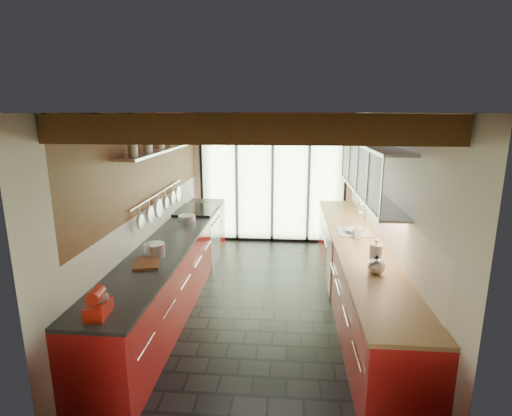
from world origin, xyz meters
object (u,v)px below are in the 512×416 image
object	(u,v)px
kettle	(376,265)
bowl	(354,231)
soap_bottle	(357,232)
stand_mixer	(98,304)
paper_towel	(375,258)

from	to	relation	value
kettle	bowl	bearing A→B (deg)	90.00
soap_bottle	kettle	bearing A→B (deg)	-90.00
stand_mixer	paper_towel	world-z (taller)	paper_towel
kettle	bowl	size ratio (longest dim) A/B	1.02
bowl	soap_bottle	bearing A→B (deg)	-90.00
stand_mixer	kettle	world-z (taller)	stand_mixer
kettle	soap_bottle	world-z (taller)	kettle
stand_mixer	paper_towel	xyz separation A→B (m)	(2.54, 1.17, 0.05)
soap_bottle	bowl	size ratio (longest dim) A/B	0.80
paper_towel	bowl	distance (m)	1.45
kettle	paper_towel	world-z (taller)	paper_towel
soap_bottle	paper_towel	bearing A→B (deg)	-90.00
paper_towel	bowl	bearing A→B (deg)	90.00
kettle	paper_towel	distance (m)	0.09
paper_towel	bowl	size ratio (longest dim) A/B	1.50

